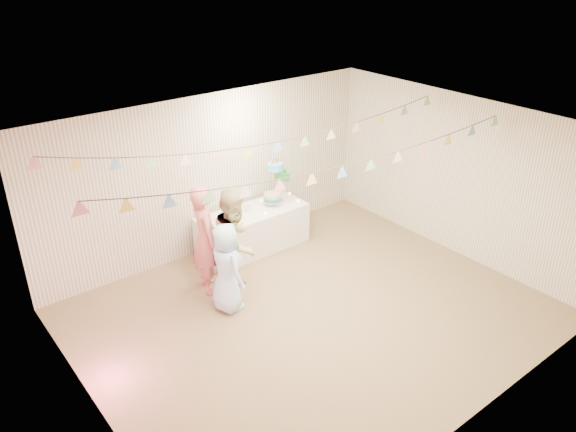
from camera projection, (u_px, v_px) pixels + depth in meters
floor at (312, 314)px, 7.79m from camera, size 6.00×6.00×0.00m
ceiling at (317, 134)px, 6.63m from camera, size 6.00×6.00×0.00m
back_wall at (212, 174)px, 8.97m from camera, size 6.00×6.00×0.00m
front_wall at (482, 326)px, 5.46m from camera, size 6.00×6.00×0.00m
left_wall at (85, 320)px, 5.54m from camera, size 5.00×5.00×0.00m
right_wall at (458, 176)px, 8.88m from camera, size 5.00×5.00×0.00m
table at (253, 230)px, 9.30m from camera, size 1.84×0.74×0.69m
cake_stand at (277, 178)px, 9.30m from camera, size 0.65×0.38×0.73m
cake_bottom at (272, 197)px, 9.30m from camera, size 0.31×0.31×0.15m
cake_middle at (282, 174)px, 9.47m from camera, size 0.27×0.27×0.22m
cake_top_tier at (275, 165)px, 9.13m from camera, size 0.25×0.25×0.19m
platter at (227, 217)px, 8.79m from camera, size 0.33×0.33×0.02m
posy at (247, 204)px, 9.09m from camera, size 0.13×0.13×0.15m
person_adult_a at (206, 239)px, 8.00m from camera, size 0.53×0.68×1.66m
person_adult_b at (236, 243)px, 7.93m from camera, size 1.01×0.98×1.64m
person_child at (227, 268)px, 7.65m from camera, size 0.43×0.65×1.31m
bunting_back at (262, 132)px, 7.52m from camera, size 5.60×1.10×0.40m
bunting_front at (327, 161)px, 6.62m from camera, size 5.60×0.90×0.36m
tealight_0 at (215, 228)px, 8.59m from camera, size 0.04×0.04×0.03m
tealight_1 at (228, 212)px, 9.07m from camera, size 0.04×0.04×0.03m
tealight_2 at (265, 213)px, 9.04m from camera, size 0.04×0.04×0.03m
tealight_3 at (262, 200)px, 9.49m from camera, size 0.04×0.04×0.03m
tealight_4 at (298, 201)px, 9.47m from camera, size 0.04×0.04×0.03m
tealight_5 at (290, 193)px, 9.75m from camera, size 0.04×0.04×0.03m
tealight_6 at (217, 216)px, 8.94m from camera, size 0.04×0.04×0.03m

